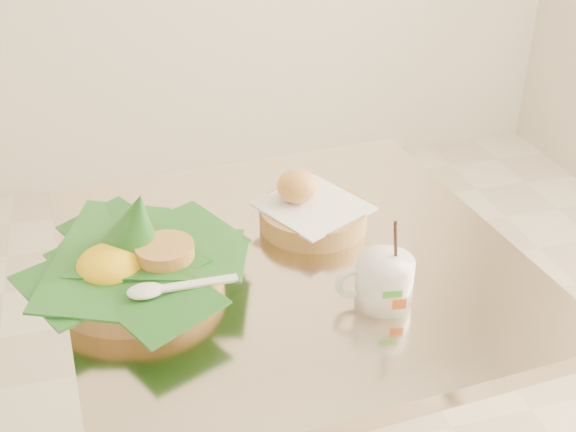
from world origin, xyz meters
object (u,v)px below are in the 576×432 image
object	(u,v)px
cafe_table	(292,361)
bread_basket	(310,210)
rice_basket	(135,260)
coffee_mug	(383,280)

from	to	relation	value
cafe_table	bread_basket	bearing A→B (deg)	56.05
bread_basket	rice_basket	bearing A→B (deg)	-162.35
coffee_mug	rice_basket	bearing A→B (deg)	157.47
cafe_table	coffee_mug	distance (m)	0.31
bread_basket	coffee_mug	distance (m)	0.24
rice_basket	bread_basket	distance (m)	0.31
rice_basket	bread_basket	world-z (taller)	rice_basket
cafe_table	rice_basket	xyz separation A→B (m)	(-0.24, -0.01, 0.26)
cafe_table	bread_basket	world-z (taller)	bread_basket
cafe_table	bread_basket	size ratio (longest dim) A/B	3.62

